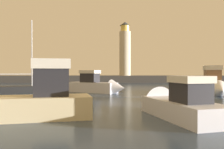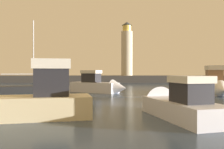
{
  "view_description": "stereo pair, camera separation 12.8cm",
  "coord_description": "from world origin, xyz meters",
  "px_view_note": "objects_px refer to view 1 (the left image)",
  "views": [
    {
      "loc": [
        -1.34,
        -2.44,
        2.55
      ],
      "look_at": [
        -1.41,
        17.21,
        2.34
      ],
      "focal_mm": 37.46,
      "sensor_mm": 36.0,
      "label": 1
    },
    {
      "loc": [
        -1.21,
        -2.44,
        2.55
      ],
      "look_at": [
        -1.41,
        17.21,
        2.34
      ],
      "focal_mm": 37.46,
      "sensor_mm": 36.0,
      "label": 2
    }
  ],
  "objects_px": {
    "motorboat_0": "(15,102)",
    "motorboat_3": "(216,85)",
    "motorboat_5": "(172,103)",
    "motorboat_4": "(99,85)",
    "sailboat_moored": "(27,89)",
    "lighthouse": "(126,50)"
  },
  "relations": [
    {
      "from": "motorboat_3",
      "to": "motorboat_5",
      "type": "distance_m",
      "value": 15.38
    },
    {
      "from": "lighthouse",
      "to": "motorboat_3",
      "type": "xyz_separation_m",
      "value": [
        8.61,
        -30.13,
        -6.81
      ]
    },
    {
      "from": "motorboat_4",
      "to": "sailboat_moored",
      "type": "bearing_deg",
      "value": 179.37
    },
    {
      "from": "motorboat_0",
      "to": "motorboat_4",
      "type": "relative_size",
      "value": 1.08
    },
    {
      "from": "sailboat_moored",
      "to": "motorboat_4",
      "type": "bearing_deg",
      "value": -0.63
    },
    {
      "from": "motorboat_3",
      "to": "lighthouse",
      "type": "bearing_deg",
      "value": 105.95
    },
    {
      "from": "motorboat_0",
      "to": "motorboat_3",
      "type": "relative_size",
      "value": 1.04
    },
    {
      "from": "lighthouse",
      "to": "motorboat_5",
      "type": "xyz_separation_m",
      "value": [
        0.34,
        -43.09,
        -7.18
      ]
    },
    {
      "from": "motorboat_0",
      "to": "motorboat_5",
      "type": "xyz_separation_m",
      "value": [
        8.79,
        1.3,
        -0.22
      ]
    },
    {
      "from": "motorboat_5",
      "to": "sailboat_moored",
      "type": "relative_size",
      "value": 0.86
    },
    {
      "from": "sailboat_moored",
      "to": "motorboat_0",
      "type": "bearing_deg",
      "value": -71.9
    },
    {
      "from": "motorboat_3",
      "to": "motorboat_4",
      "type": "xyz_separation_m",
      "value": [
        -13.48,
        2.0,
        -0.17
      ]
    },
    {
      "from": "sailboat_moored",
      "to": "motorboat_5",
      "type": "bearing_deg",
      "value": -46.81
    },
    {
      "from": "motorboat_4",
      "to": "lighthouse",
      "type": "bearing_deg",
      "value": 80.17
    },
    {
      "from": "lighthouse",
      "to": "motorboat_3",
      "type": "height_order",
      "value": "lighthouse"
    },
    {
      "from": "lighthouse",
      "to": "motorboat_0",
      "type": "bearing_deg",
      "value": -100.77
    },
    {
      "from": "motorboat_0",
      "to": "motorboat_4",
      "type": "distance_m",
      "value": 16.65
    },
    {
      "from": "motorboat_0",
      "to": "motorboat_3",
      "type": "height_order",
      "value": "motorboat_3"
    },
    {
      "from": "motorboat_4",
      "to": "motorboat_5",
      "type": "bearing_deg",
      "value": -70.79
    },
    {
      "from": "lighthouse",
      "to": "sailboat_moored",
      "type": "height_order",
      "value": "lighthouse"
    },
    {
      "from": "motorboat_0",
      "to": "sailboat_moored",
      "type": "height_order",
      "value": "sailboat_moored"
    },
    {
      "from": "motorboat_4",
      "to": "sailboat_moored",
      "type": "height_order",
      "value": "sailboat_moored"
    }
  ]
}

